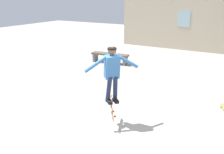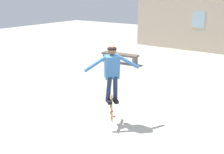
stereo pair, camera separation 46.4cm
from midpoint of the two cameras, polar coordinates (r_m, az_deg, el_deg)
name	(u,v)px [view 2 (the right image)]	position (r m, az deg, el deg)	size (l,w,h in m)	color
ground_plane	(123,122)	(6.58, 4.64, -10.29)	(40.00, 40.00, 0.00)	#A39E93
building_backdrop	(221,14)	(15.22, 24.42, 13.06)	(10.56, 0.52, 5.39)	#B7A88E
park_bench	(120,56)	(12.01, 2.94, 4.80)	(1.87, 0.57, 0.48)	brown
skater	(112,69)	(5.97, 2.23, 1.70)	(0.96, 1.08, 1.42)	teal
skateboard_flipping	(111,106)	(6.26, 1.99, -6.72)	(0.45, 0.70, 0.52)	#AD894C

